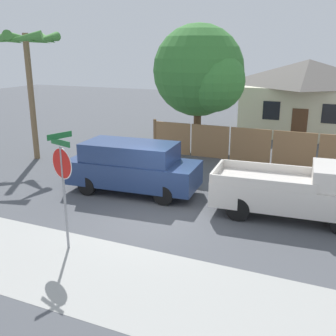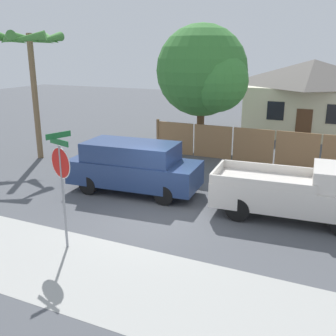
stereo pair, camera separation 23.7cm
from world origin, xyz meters
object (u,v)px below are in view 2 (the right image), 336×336
object	(u,v)px
house	(311,96)
palm_tree	(31,50)
oak_tree	(205,73)
red_suv	(134,166)
stop_sign	(61,172)
orange_pickup	(299,192)

from	to	relation	value
house	palm_tree	bearing A→B (deg)	-134.09
palm_tree	oak_tree	bearing A→B (deg)	34.17
palm_tree	red_suv	xyz separation A→B (m)	(6.84, -2.42, -4.24)
oak_tree	stop_sign	bearing A→B (deg)	-88.65
house	oak_tree	bearing A→B (deg)	-122.54
oak_tree	orange_pickup	size ratio (longest dim) A/B	1.28
house	palm_tree	world-z (taller)	palm_tree
oak_tree	orange_pickup	xyz separation A→B (m)	(5.83, -7.20, -3.25)
house	oak_tree	distance (m)	8.84
house	orange_pickup	bearing A→B (deg)	-85.41
stop_sign	palm_tree	bearing A→B (deg)	153.42
palm_tree	stop_sign	world-z (taller)	palm_tree
house	stop_sign	bearing A→B (deg)	-102.86
oak_tree	house	bearing A→B (deg)	57.46
stop_sign	oak_tree	bearing A→B (deg)	108.85
red_suv	orange_pickup	world-z (taller)	red_suv
house	red_suv	bearing A→B (deg)	-108.63
oak_tree	palm_tree	bearing A→B (deg)	-145.83
red_suv	stop_sign	world-z (taller)	stop_sign
red_suv	orange_pickup	size ratio (longest dim) A/B	0.99
oak_tree	orange_pickup	distance (m)	9.82
orange_pickup	stop_sign	distance (m)	7.40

